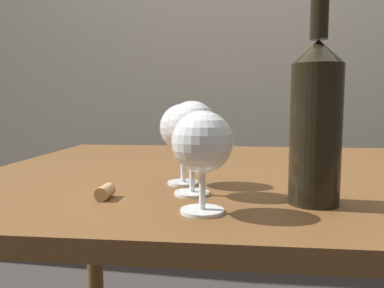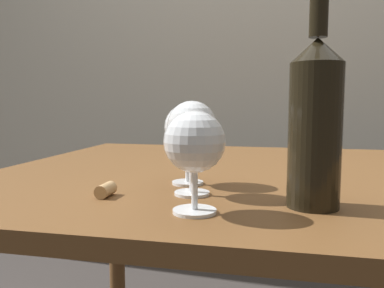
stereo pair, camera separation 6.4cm
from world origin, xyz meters
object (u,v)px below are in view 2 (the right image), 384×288
wine_bottle (315,119)px  cork (106,190)px  wine_glass_amber (192,128)px  wine_glass_port (195,144)px  wine_glass_pinot (188,129)px

wine_bottle → cork: bearing=-179.0°
wine_glass_amber → wine_bottle: wine_bottle is taller
cork → wine_glass_port: bearing=-20.7°
wine_glass_pinot → wine_bottle: 0.25m
wine_glass_port → wine_glass_amber: bearing=104.0°
cork → wine_glass_amber: bearing=17.8°
wine_glass_port → wine_glass_pinot: bearing=105.6°
wine_glass_port → wine_bottle: 0.18m
wine_glass_pinot → cork: 0.19m
wine_glass_amber → cork: (-0.13, -0.04, -0.10)m
wine_glass_port → wine_glass_pinot: size_ratio=0.95×
wine_glass_amber → cork: bearing=-162.2°
cork → wine_bottle: bearing=1.0°
wine_glass_pinot → wine_bottle: size_ratio=0.46×
wine_glass_port → wine_glass_amber: size_ratio=0.91×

